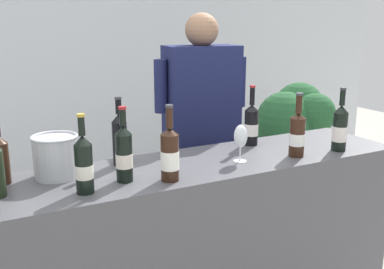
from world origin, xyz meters
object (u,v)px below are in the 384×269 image
(wine_bottle_4, at_px, (124,153))
(wine_bottle_1, at_px, (120,138))
(wine_bottle_9, at_px, (340,128))
(potted_shrub, at_px, (291,126))
(wine_glass, at_px, (241,138))
(wine_bottle_6, at_px, (170,154))
(wine_bottle_0, at_px, (297,134))
(wine_bottle_3, at_px, (84,164))
(wine_bottle_7, at_px, (0,159))
(ice_bucket, at_px, (56,156))
(wine_bottle_2, at_px, (251,125))
(person_server, at_px, (201,152))

(wine_bottle_4, bearing_deg, wine_bottle_1, 76.04)
(wine_bottle_9, relative_size, potted_shrub, 0.30)
(wine_glass, bearing_deg, wine_bottle_6, -168.94)
(wine_bottle_0, bearing_deg, wine_bottle_3, 179.96)
(wine_bottle_3, xyz_separation_m, wine_glass, (0.79, 0.06, 0.00))
(wine_bottle_3, xyz_separation_m, wine_bottle_7, (-0.29, 0.27, -0.01))
(wine_bottle_3, bearing_deg, ice_bucket, 104.78)
(wine_bottle_9, bearing_deg, wine_bottle_1, 164.67)
(wine_bottle_1, height_order, wine_bottle_4, wine_bottle_1)
(wine_bottle_4, height_order, wine_bottle_6, wine_bottle_6)
(potted_shrub, bearing_deg, wine_bottle_3, -150.43)
(wine_bottle_2, bearing_deg, wine_bottle_7, -179.03)
(wine_bottle_3, height_order, potted_shrub, wine_bottle_3)
(wine_bottle_4, height_order, wine_glass, wine_bottle_4)
(wine_bottle_3, bearing_deg, wine_bottle_1, 49.28)
(wine_bottle_9, distance_m, ice_bucket, 1.47)
(wine_bottle_0, bearing_deg, wine_bottle_9, -4.74)
(ice_bucket, relative_size, person_server, 0.12)
(wine_bottle_7, distance_m, wine_glass, 1.11)
(wine_bottle_1, distance_m, wine_glass, 0.59)
(wine_bottle_0, height_order, wine_bottle_2, wine_bottle_2)
(wine_bottle_7, distance_m, potted_shrub, 2.53)
(wine_bottle_3, distance_m, wine_bottle_4, 0.20)
(wine_bottle_6, bearing_deg, wine_bottle_4, 155.29)
(wine_bottle_3, bearing_deg, potted_shrub, 29.57)
(wine_bottle_6, xyz_separation_m, wine_bottle_9, (1.01, 0.00, 0.00))
(wine_bottle_6, xyz_separation_m, wine_bottle_7, (-0.66, 0.30, -0.01))
(wine_bottle_6, xyz_separation_m, potted_shrub, (1.68, 1.19, -0.30))
(wine_bottle_6, bearing_deg, person_server, 52.89)
(ice_bucket, relative_size, potted_shrub, 0.18)
(wine_bottle_4, bearing_deg, wine_bottle_2, 15.76)
(wine_bottle_0, height_order, potted_shrub, wine_bottle_0)
(wine_bottle_1, height_order, person_server, person_server)
(wine_glass, xyz_separation_m, person_server, (0.13, 0.65, -0.27))
(wine_bottle_7, bearing_deg, wine_bottle_1, 1.98)
(wine_bottle_2, xyz_separation_m, wine_glass, (-0.23, -0.23, 0.01))
(wine_bottle_3, distance_m, wine_bottle_9, 1.38)
(wine_bottle_0, height_order, wine_glass, wine_bottle_0)
(wine_bottle_0, distance_m, wine_bottle_6, 0.73)
(wine_bottle_0, distance_m, wine_bottle_1, 0.90)
(wine_bottle_2, height_order, wine_bottle_3, wine_bottle_2)
(wine_bottle_1, height_order, ice_bucket, wine_bottle_1)
(wine_bottle_1, relative_size, wine_bottle_4, 1.01)
(wine_bottle_0, relative_size, wine_bottle_2, 0.98)
(wine_bottle_3, bearing_deg, wine_bottle_4, 16.42)
(wine_bottle_7, distance_m, person_server, 1.32)
(wine_bottle_6, distance_m, wine_glass, 0.43)
(wine_bottle_4, relative_size, potted_shrub, 0.29)
(wine_bottle_0, height_order, wine_bottle_4, wine_bottle_4)
(wine_bottle_1, distance_m, ice_bucket, 0.32)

